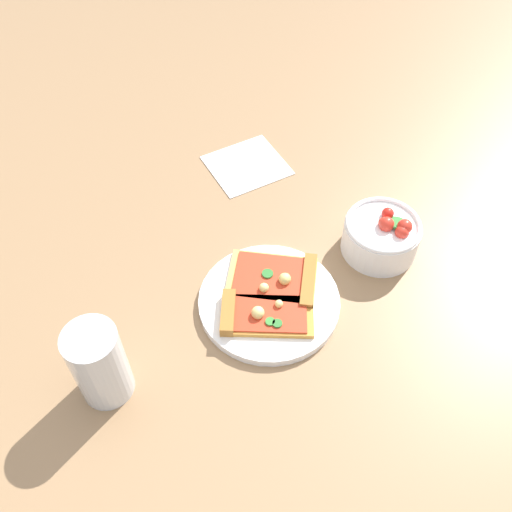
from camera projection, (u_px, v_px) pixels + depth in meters
ground_plane at (259, 294)px, 0.91m from camera, size 2.40×2.40×0.00m
plate at (268, 302)px, 0.89m from camera, size 0.22×0.22×0.01m
pizza_slice_near at (278, 279)px, 0.90m from camera, size 0.17×0.17×0.03m
pizza_slice_far at (260, 314)px, 0.86m from camera, size 0.15×0.14×0.03m
salad_bowl at (382, 235)px, 0.94m from camera, size 0.13×0.13×0.08m
soda_glass at (100, 366)px, 0.76m from camera, size 0.07×0.07×0.13m
paper_napkin at (247, 165)px, 1.10m from camera, size 0.16×0.15×0.00m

